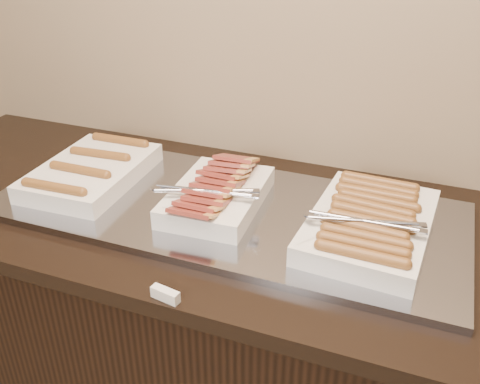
% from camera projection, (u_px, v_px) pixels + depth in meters
% --- Properties ---
extents(counter, '(2.06, 0.76, 0.90)m').
position_uv_depth(counter, '(219.00, 338.00, 1.61)').
color(counter, black).
rests_on(counter, ground).
extents(warming_tray, '(1.20, 0.50, 0.02)m').
position_uv_depth(warming_tray, '(225.00, 210.00, 1.38)').
color(warming_tray, '#91939E').
rests_on(warming_tray, counter).
extents(dish_left, '(0.27, 0.39, 0.07)m').
position_uv_depth(dish_left, '(92.00, 171.00, 1.49)').
color(dish_left, white).
rests_on(dish_left, warming_tray).
extents(dish_center, '(0.27, 0.35, 0.10)m').
position_uv_depth(dish_center, '(216.00, 193.00, 1.36)').
color(dish_center, white).
rests_on(dish_center, warming_tray).
extents(dish_right, '(0.29, 0.41, 0.08)m').
position_uv_depth(dish_right, '(370.00, 223.00, 1.24)').
color(dish_right, white).
rests_on(dish_right, warming_tray).
extents(label_holder, '(0.06, 0.03, 0.03)m').
position_uv_depth(label_holder, '(165.00, 295.00, 1.08)').
color(label_holder, white).
rests_on(label_holder, counter).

